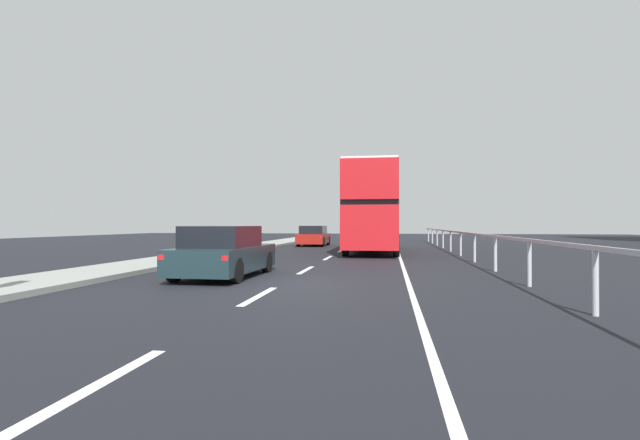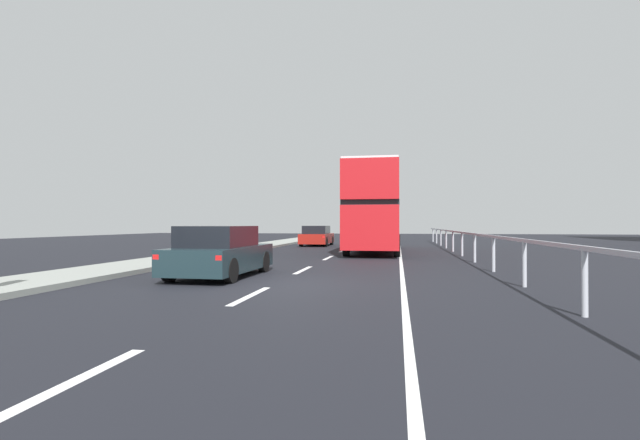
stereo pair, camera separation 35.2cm
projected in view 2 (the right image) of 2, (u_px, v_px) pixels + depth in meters
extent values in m
cube|color=black|center=(277.00, 285.00, 11.47)|extent=(73.28, 120.00, 0.10)
cube|color=gray|center=(72.00, 276.00, 12.44)|extent=(2.39, 80.00, 0.14)
cube|color=silver|center=(63.00, 387.00, 4.15)|extent=(0.16, 2.45, 0.01)
cube|color=silver|center=(250.00, 296.00, 9.42)|extent=(0.16, 2.45, 0.01)
cube|color=silver|center=(303.00, 270.00, 14.69)|extent=(0.16, 2.45, 0.01)
cube|color=silver|center=(328.00, 258.00, 19.96)|extent=(0.16, 2.45, 0.01)
cube|color=silver|center=(343.00, 251.00, 25.23)|extent=(0.16, 2.45, 0.01)
cube|color=silver|center=(352.00, 246.00, 30.49)|extent=(0.16, 2.45, 0.01)
cube|color=silver|center=(359.00, 243.00, 35.76)|extent=(0.16, 2.45, 0.01)
cube|color=silver|center=(364.00, 241.00, 41.03)|extent=(0.16, 2.45, 0.01)
cube|color=silver|center=(401.00, 258.00, 19.81)|extent=(0.12, 46.00, 0.01)
cube|color=#A8ABB5|center=(468.00, 233.00, 19.35)|extent=(0.08, 42.00, 0.08)
cylinder|color=#A8ABB5|center=(585.00, 283.00, 7.27)|extent=(0.10, 0.10, 1.10)
cylinder|color=#A8ABB5|center=(524.00, 264.00, 10.72)|extent=(0.10, 0.10, 1.10)
cylinder|color=#A8ABB5|center=(494.00, 254.00, 14.17)|extent=(0.10, 0.10, 1.10)
cylinder|color=#A8ABB5|center=(475.00, 248.00, 17.62)|extent=(0.10, 0.10, 1.10)
cylinder|color=#A8ABB5|center=(462.00, 244.00, 21.07)|extent=(0.10, 0.10, 1.10)
cylinder|color=#A8ABB5|center=(453.00, 241.00, 24.52)|extent=(0.10, 0.10, 1.10)
cylinder|color=#A8ABB5|center=(446.00, 239.00, 27.97)|extent=(0.10, 0.10, 1.10)
cylinder|color=#A8ABB5|center=(441.00, 238.00, 31.42)|extent=(0.10, 0.10, 1.10)
cylinder|color=#A8ABB5|center=(437.00, 236.00, 34.87)|extent=(0.10, 0.10, 1.10)
cylinder|color=#A8ABB5|center=(433.00, 235.00, 38.32)|extent=(0.10, 0.10, 1.10)
cube|color=red|center=(375.00, 227.00, 24.77)|extent=(2.54, 11.05, 1.96)
cube|color=black|center=(375.00, 207.00, 24.78)|extent=(2.56, 10.61, 0.24)
cube|color=red|center=(375.00, 188.00, 24.79)|extent=(2.54, 11.05, 1.77)
cube|color=silver|center=(375.00, 171.00, 24.80)|extent=(2.49, 10.83, 0.10)
cube|color=black|center=(379.00, 225.00, 30.20)|extent=(2.27, 0.04, 1.37)
cube|color=yellow|center=(379.00, 188.00, 30.22)|extent=(1.51, 0.04, 0.28)
cylinder|color=black|center=(360.00, 240.00, 29.02)|extent=(0.28, 1.00, 1.00)
cylinder|color=black|center=(397.00, 240.00, 28.64)|extent=(0.28, 1.00, 1.00)
cylinder|color=black|center=(346.00, 245.00, 21.09)|extent=(0.28, 1.00, 1.00)
cylinder|color=black|center=(397.00, 246.00, 20.70)|extent=(0.28, 1.00, 1.00)
cube|color=#192A2F|center=(221.00, 258.00, 12.89)|extent=(1.89, 4.13, 0.68)
cube|color=black|center=(218.00, 236.00, 12.69)|extent=(1.64, 2.28, 0.58)
cube|color=red|center=(156.00, 257.00, 11.06)|extent=(0.16, 0.06, 0.12)
cube|color=red|center=(219.00, 258.00, 10.76)|extent=(0.16, 0.06, 0.12)
cylinder|color=black|center=(213.00, 261.00, 14.37)|extent=(0.21, 0.64, 0.64)
cylinder|color=black|center=(264.00, 262.00, 14.06)|extent=(0.21, 0.64, 0.64)
cylinder|color=black|center=(170.00, 269.00, 11.72)|extent=(0.21, 0.64, 0.64)
cylinder|color=black|center=(231.00, 271.00, 11.41)|extent=(0.21, 0.64, 0.64)
cube|color=maroon|center=(317.00, 238.00, 31.30)|extent=(1.80, 4.11, 0.65)
cube|color=black|center=(316.00, 230.00, 31.10)|extent=(1.58, 2.26, 0.54)
cube|color=red|center=(299.00, 237.00, 29.43)|extent=(0.16, 0.06, 0.12)
cube|color=red|center=(324.00, 237.00, 29.17)|extent=(0.16, 0.06, 0.12)
cylinder|color=black|center=(309.00, 240.00, 32.77)|extent=(0.20, 0.64, 0.64)
cylinder|color=black|center=(332.00, 240.00, 32.49)|extent=(0.20, 0.64, 0.64)
cylinder|color=black|center=(301.00, 242.00, 30.10)|extent=(0.20, 0.64, 0.64)
cylinder|color=black|center=(326.00, 242.00, 29.82)|extent=(0.20, 0.64, 0.64)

